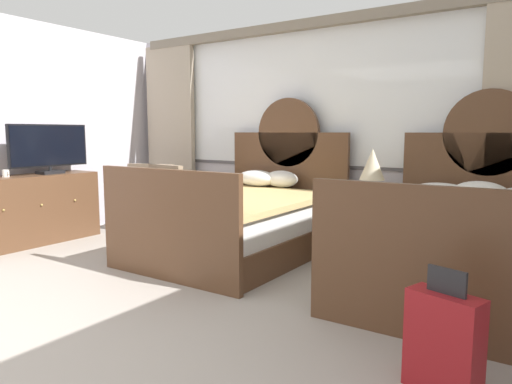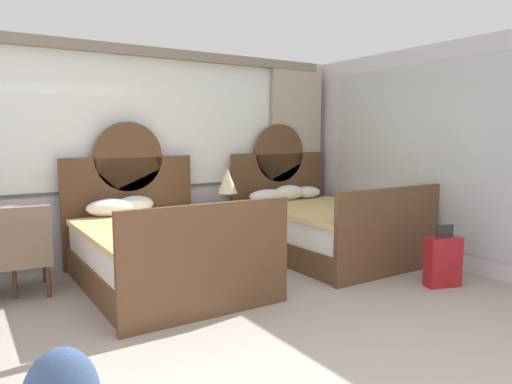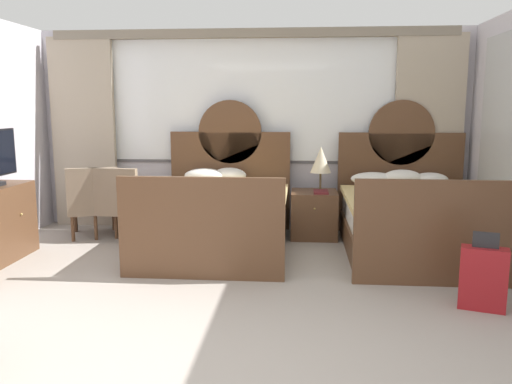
{
  "view_description": "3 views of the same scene",
  "coord_description": "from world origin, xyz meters",
  "px_view_note": "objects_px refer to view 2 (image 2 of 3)",
  "views": [
    {
      "loc": [
        2.66,
        -0.88,
        1.34
      ],
      "look_at": [
        0.24,
        2.73,
        0.78
      ],
      "focal_mm": 32.82,
      "sensor_mm": 36.0,
      "label": 1
    },
    {
      "loc": [
        -2.09,
        -1.5,
        1.59
      ],
      "look_at": [
        0.52,
        2.58,
        1.01
      ],
      "focal_mm": 33.17,
      "sensor_mm": 36.0,
      "label": 2
    },
    {
      "loc": [
        0.66,
        -2.74,
        1.69
      ],
      "look_at": [
        0.24,
        2.2,
        0.86
      ],
      "focal_mm": 36.41,
      "sensor_mm": 36.0,
      "label": 3
    }
  ],
  "objects_px": {
    "table_lamp_on_nightstand": "(227,181)",
    "book_on_nightstand": "(235,212)",
    "suitcase_on_floor": "(443,261)",
    "bed_near_window": "(161,250)",
    "armchair_by_window_left": "(17,249)",
    "nightstand_between_beds": "(225,235)",
    "bed_near_mirror": "(323,227)"
  },
  "relations": [
    {
      "from": "bed_near_mirror",
      "to": "book_on_nightstand",
      "type": "relative_size",
      "value": 8.52
    },
    {
      "from": "book_on_nightstand",
      "to": "armchair_by_window_left",
      "type": "bearing_deg",
      "value": -177.21
    },
    {
      "from": "table_lamp_on_nightstand",
      "to": "book_on_nightstand",
      "type": "xyz_separation_m",
      "value": [
        0.0,
        -0.19,
        -0.38
      ]
    },
    {
      "from": "suitcase_on_floor",
      "to": "bed_near_window",
      "type": "bearing_deg",
      "value": 145.96
    },
    {
      "from": "armchair_by_window_left",
      "to": "bed_near_mirror",
      "type": "bearing_deg",
      "value": -6.2
    },
    {
      "from": "nightstand_between_beds",
      "to": "table_lamp_on_nightstand",
      "type": "distance_m",
      "value": 0.7
    },
    {
      "from": "armchair_by_window_left",
      "to": "suitcase_on_floor",
      "type": "bearing_deg",
      "value": -28.53
    },
    {
      "from": "nightstand_between_beds",
      "to": "table_lamp_on_nightstand",
      "type": "bearing_deg",
      "value": 42.33
    },
    {
      "from": "nightstand_between_beds",
      "to": "armchair_by_window_left",
      "type": "xyz_separation_m",
      "value": [
        -2.48,
        -0.24,
        0.18
      ]
    },
    {
      "from": "bed_near_mirror",
      "to": "book_on_nightstand",
      "type": "bearing_deg",
      "value": 153.88
    },
    {
      "from": "bed_near_mirror",
      "to": "table_lamp_on_nightstand",
      "type": "xyz_separation_m",
      "value": [
        -1.06,
        0.71,
        0.61
      ]
    },
    {
      "from": "bed_near_mirror",
      "to": "suitcase_on_floor",
      "type": "height_order",
      "value": "bed_near_mirror"
    },
    {
      "from": "bed_near_window",
      "to": "suitcase_on_floor",
      "type": "distance_m",
      "value": 3.0
    },
    {
      "from": "bed_near_window",
      "to": "nightstand_between_beds",
      "type": "relative_size",
      "value": 3.63
    },
    {
      "from": "book_on_nightstand",
      "to": "armchair_by_window_left",
      "type": "xyz_separation_m",
      "value": [
        -2.56,
        -0.12,
        -0.13
      ]
    },
    {
      "from": "nightstand_between_beds",
      "to": "book_on_nightstand",
      "type": "distance_m",
      "value": 0.34
    },
    {
      "from": "nightstand_between_beds",
      "to": "suitcase_on_floor",
      "type": "height_order",
      "value": "suitcase_on_floor"
    },
    {
      "from": "bed_near_window",
      "to": "bed_near_mirror",
      "type": "height_order",
      "value": "same"
    },
    {
      "from": "nightstand_between_beds",
      "to": "book_on_nightstand",
      "type": "height_order",
      "value": "book_on_nightstand"
    },
    {
      "from": "bed_near_mirror",
      "to": "armchair_by_window_left",
      "type": "xyz_separation_m",
      "value": [
        -3.61,
        0.39,
        0.1
      ]
    },
    {
      "from": "table_lamp_on_nightstand",
      "to": "armchair_by_window_left",
      "type": "xyz_separation_m",
      "value": [
        -2.56,
        -0.31,
        -0.51
      ]
    },
    {
      "from": "book_on_nightstand",
      "to": "suitcase_on_floor",
      "type": "relative_size",
      "value": 0.39
    },
    {
      "from": "bed_near_mirror",
      "to": "table_lamp_on_nightstand",
      "type": "height_order",
      "value": "bed_near_mirror"
    },
    {
      "from": "armchair_by_window_left",
      "to": "suitcase_on_floor",
      "type": "relative_size",
      "value": 1.39
    },
    {
      "from": "book_on_nightstand",
      "to": "bed_near_mirror",
      "type": "bearing_deg",
      "value": -26.12
    },
    {
      "from": "book_on_nightstand",
      "to": "armchair_by_window_left",
      "type": "height_order",
      "value": "armchair_by_window_left"
    },
    {
      "from": "bed_near_mirror",
      "to": "suitcase_on_floor",
      "type": "bearing_deg",
      "value": -83.0
    },
    {
      "from": "bed_near_mirror",
      "to": "table_lamp_on_nightstand",
      "type": "relative_size",
      "value": 3.89
    },
    {
      "from": "nightstand_between_beds",
      "to": "armchair_by_window_left",
      "type": "height_order",
      "value": "armchair_by_window_left"
    },
    {
      "from": "bed_near_mirror",
      "to": "armchair_by_window_left",
      "type": "bearing_deg",
      "value": 173.8
    },
    {
      "from": "bed_near_mirror",
      "to": "bed_near_window",
      "type": "bearing_deg",
      "value": -179.82
    },
    {
      "from": "suitcase_on_floor",
      "to": "book_on_nightstand",
      "type": "bearing_deg",
      "value": 119.82
    }
  ]
}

